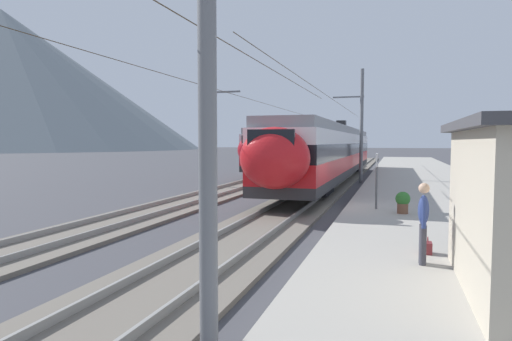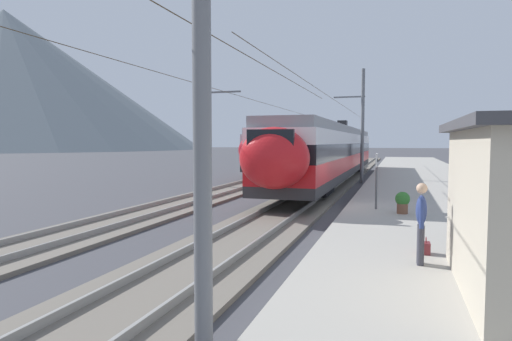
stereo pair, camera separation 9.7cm
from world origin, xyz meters
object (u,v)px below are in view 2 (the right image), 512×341
(train_far_track, at_px, (295,149))
(catenary_mast_far_side, at_px, (210,125))
(handbag_beside_passenger, at_px, (426,248))
(platform_sign, at_px, (377,168))
(potted_plant_platform_edge, at_px, (403,201))
(passenger_walking, at_px, (421,219))
(catenary_mast_west, at_px, (192,42))
(catenary_mast_mid, at_px, (361,124))
(train_near_platform, at_px, (333,151))

(train_far_track, xyz_separation_m, catenary_mast_far_side, (-15.37, 1.87, 1.69))
(handbag_beside_passenger, bearing_deg, platform_sign, 12.08)
(catenary_mast_far_side, xyz_separation_m, platform_sign, (-8.00, -10.34, -2.04))
(catenary_mast_far_side, bearing_deg, potted_plant_platform_edge, -127.94)
(train_far_track, relative_size, passenger_walking, 14.68)
(catenary_mast_west, bearing_deg, passenger_walking, -33.81)
(catenary_mast_mid, xyz_separation_m, handbag_beside_passenger, (-20.86, -3.14, -3.67))
(catenary_mast_far_side, height_order, potted_plant_platform_edge, catenary_mast_far_side)
(handbag_beside_passenger, bearing_deg, catenary_mast_mid, 8.56)
(catenary_mast_far_side, distance_m, platform_sign, 13.24)
(catenary_mast_mid, relative_size, potted_plant_platform_edge, 52.50)
(catenary_mast_west, height_order, passenger_walking, catenary_mast_west)
(train_far_track, distance_m, potted_plant_platform_edge, 25.97)
(catenary_mast_far_side, relative_size, handbag_beside_passenger, 104.65)
(platform_sign, bearing_deg, train_far_track, 19.94)
(catenary_mast_mid, relative_size, platform_sign, 19.45)
(passenger_walking, xyz_separation_m, handbag_beside_passenger, (0.95, -0.16, -0.81))
(train_near_platform, bearing_deg, passenger_walking, -167.16)
(platform_sign, xyz_separation_m, potted_plant_platform_edge, (-0.79, -0.94, -1.09))
(train_near_platform, bearing_deg, platform_sign, -165.25)
(train_near_platform, distance_m, handbag_beside_passenger, 20.38)
(potted_plant_platform_edge, bearing_deg, train_far_track, 21.29)
(platform_sign, bearing_deg, potted_plant_platform_edge, -130.16)
(catenary_mast_far_side, bearing_deg, train_near_platform, -52.70)
(train_near_platform, distance_m, train_far_track, 11.30)
(train_far_track, bearing_deg, train_near_platform, -153.78)
(train_near_platform, xyz_separation_m, catenary_mast_mid, (1.15, -1.73, 1.90))
(platform_sign, relative_size, handbag_beside_passenger, 5.38)
(catenary_mast_west, relative_size, platform_sign, 19.45)
(catenary_mast_far_side, relative_size, platform_sign, 19.45)
(train_far_track, relative_size, potted_plant_platform_edge, 31.97)
(train_near_platform, relative_size, platform_sign, 15.11)
(catenary_mast_west, relative_size, handbag_beside_passenger, 104.65)
(passenger_walking, bearing_deg, catenary_mast_far_side, 36.86)
(catenary_mast_west, xyz_separation_m, catenary_mast_mid, (26.24, 0.00, 0.02))
(catenary_mast_mid, bearing_deg, platform_sign, -173.06)
(catenary_mast_far_side, bearing_deg, train_far_track, -6.93)
(catenary_mast_west, bearing_deg, platform_sign, -8.39)
(catenary_mast_mid, bearing_deg, catenary_mast_west, -180.00)
(train_near_platform, xyz_separation_m, train_far_track, (10.14, 4.99, -0.01))
(catenary_mast_mid, distance_m, potted_plant_platform_edge, 15.77)
(passenger_walking, distance_m, potted_plant_platform_edge, 6.66)
(train_near_platform, height_order, potted_plant_platform_edge, train_near_platform)
(catenary_mast_far_side, xyz_separation_m, passenger_walking, (-15.43, -11.57, -2.64))
(train_near_platform, height_order, passenger_walking, train_near_platform)
(train_far_track, distance_m, platform_sign, 24.86)
(train_near_platform, distance_m, catenary_mast_mid, 2.81)
(catenary_mast_west, xyz_separation_m, potted_plant_platform_edge, (11.08, -2.69, -3.33))
(catenary_mast_mid, height_order, potted_plant_platform_edge, catenary_mast_mid)
(train_near_platform, height_order, catenary_mast_west, catenary_mast_west)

